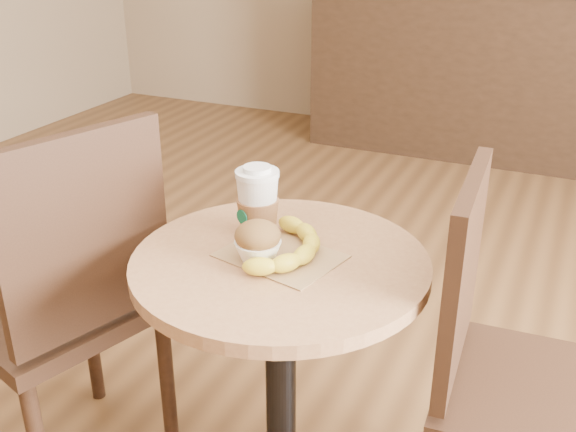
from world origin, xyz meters
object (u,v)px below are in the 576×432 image
(coffee_cup, at_px, (258,204))
(banana, at_px, (290,247))
(chair_left, at_px, (68,299))
(cafe_table, at_px, (281,354))
(muffin, at_px, (258,242))
(chair_right, at_px, (509,369))

(coffee_cup, height_order, banana, coffee_cup)
(chair_left, bearing_deg, banana, 116.24)
(coffee_cup, relative_size, banana, 0.59)
(chair_left, bearing_deg, cafe_table, 114.90)
(banana, bearing_deg, muffin, -137.50)
(chair_left, relative_size, muffin, 10.19)
(muffin, height_order, banana, muffin)
(cafe_table, relative_size, chair_left, 0.75)
(chair_left, distance_m, muffin, 0.57)
(coffee_cup, bearing_deg, banana, -11.34)
(cafe_table, height_order, muffin, muffin)
(muffin, bearing_deg, banana, 43.54)
(coffee_cup, bearing_deg, chair_right, 26.37)
(chair_right, bearing_deg, banana, 101.76)
(cafe_table, relative_size, coffee_cup, 4.64)
(chair_right, bearing_deg, chair_left, 98.33)
(cafe_table, relative_size, chair_right, 0.80)
(muffin, bearing_deg, cafe_table, 42.96)
(cafe_table, distance_m, chair_left, 0.55)
(coffee_cup, bearing_deg, muffin, -42.30)
(banana, bearing_deg, coffee_cup, 146.45)
(cafe_table, height_order, banana, banana)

